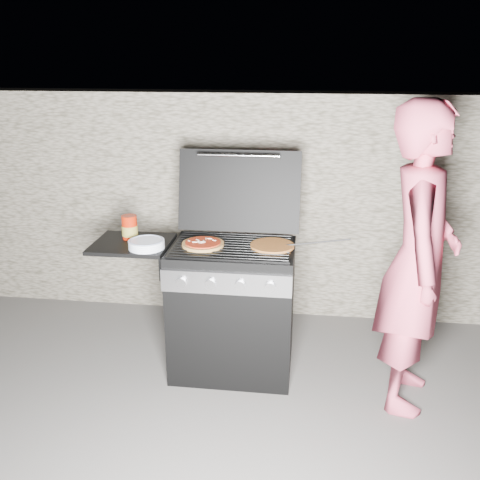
# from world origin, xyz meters

# --- Properties ---
(ground) EXTENTS (50.00, 50.00, 0.00)m
(ground) POSITION_xyz_m (0.00, 0.00, 0.00)
(ground) COLOR #4F4B48
(stone_wall) EXTENTS (8.00, 0.35, 1.80)m
(stone_wall) POSITION_xyz_m (0.00, 1.05, 0.90)
(stone_wall) COLOR gray
(stone_wall) RESTS_ON ground
(gas_grill) EXTENTS (1.34, 0.79, 0.91)m
(gas_grill) POSITION_xyz_m (-0.25, 0.00, 0.46)
(gas_grill) COLOR black
(gas_grill) RESTS_ON ground
(pizza_topped) EXTENTS (0.32, 0.32, 0.03)m
(pizza_topped) POSITION_xyz_m (-0.19, -0.03, 0.93)
(pizza_topped) COLOR tan
(pizza_topped) RESTS_ON gas_grill
(pizza_plain) EXTENTS (0.36, 0.36, 0.02)m
(pizza_plain) POSITION_xyz_m (0.26, 0.01, 0.92)
(pizza_plain) COLOR orange
(pizza_plain) RESTS_ON gas_grill
(sauce_jar) EXTENTS (0.13, 0.13, 0.16)m
(sauce_jar) POSITION_xyz_m (-0.71, 0.08, 0.98)
(sauce_jar) COLOR #9A1A06
(sauce_jar) RESTS_ON gas_grill
(blue_carton) EXTENTS (0.07, 0.05, 0.13)m
(blue_carton) POSITION_xyz_m (-0.73, 0.09, 0.97)
(blue_carton) COLOR #070E9C
(blue_carton) RESTS_ON gas_grill
(plate_stack) EXTENTS (0.25, 0.25, 0.05)m
(plate_stack) POSITION_xyz_m (-0.54, -0.10, 0.93)
(plate_stack) COLOR white
(plate_stack) RESTS_ON gas_grill
(person) EXTENTS (0.57, 0.75, 1.86)m
(person) POSITION_xyz_m (1.13, -0.17, 0.93)
(person) COLOR #C2465E
(person) RESTS_ON ground
(tongs) EXTENTS (0.41, 0.04, 0.08)m
(tongs) POSITION_xyz_m (0.54, 0.00, 0.95)
(tongs) COLOR black
(tongs) RESTS_ON gas_grill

